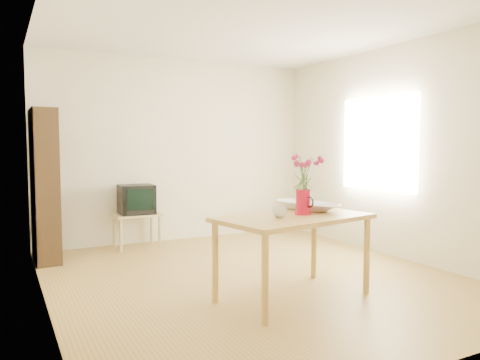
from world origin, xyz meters
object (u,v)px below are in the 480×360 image
table (293,225)px  pitcher (303,203)px  television (136,199)px  bowl (307,187)px  mug (280,212)px

table → pitcher: bearing=1.0°
pitcher → television: size_ratio=0.50×
table → bowl: size_ratio=3.16×
table → bowl: 0.52m
pitcher → television: bearing=98.6°
table → bowl: (0.33, 0.26, 0.31)m
table → television: bearing=93.9°
mug → television: 2.81m
table → pitcher: pitcher is taller
table → mug: bearing=-179.9°
pitcher → bowl: bowl is taller
pitcher → mug: 0.30m
mug → bowl: size_ratio=0.27×
pitcher → bowl: size_ratio=0.49×
bowl → pitcher: bearing=-131.3°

